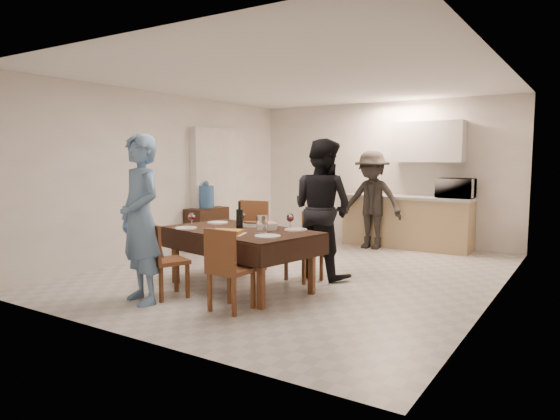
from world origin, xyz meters
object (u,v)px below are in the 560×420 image
(person_kitchen, at_px, (372,200))
(water_jug, at_px, (206,197))
(console, at_px, (207,228))
(savoury_tart, at_px, (227,232))
(person_far, at_px, (322,209))
(person_near, at_px, (141,219))
(dining_table, at_px, (240,232))
(microwave, at_px, (456,188))
(water_pitcher, at_px, (262,224))
(wine_bottle, at_px, (239,215))

(person_kitchen, bearing_deg, water_jug, -146.99)
(console, height_order, savoury_tart, savoury_tart)
(savoury_tart, height_order, person_far, person_far)
(console, height_order, person_near, person_near)
(console, bearing_deg, water_jug, 0.00)
(person_kitchen, bearing_deg, savoury_tart, -92.98)
(dining_table, distance_m, person_kitchen, 3.38)
(person_far, relative_size, person_kitchen, 1.08)
(water_jug, relative_size, microwave, 0.66)
(microwave, xyz_separation_m, person_kitchen, (-1.30, -0.45, -0.23))
(savoury_tart, xyz_separation_m, person_near, (-0.65, -0.67, 0.17))
(dining_table, relative_size, person_near, 1.10)
(water_pitcher, bearing_deg, dining_table, 171.87)
(microwave, distance_m, person_far, 2.96)
(dining_table, bearing_deg, console, 151.24)
(water_pitcher, relative_size, person_far, 0.11)
(person_near, bearing_deg, wine_bottle, 83.10)
(person_kitchen, bearing_deg, microwave, 19.07)
(dining_table, height_order, person_near, person_near)
(console, xyz_separation_m, person_kitchen, (2.40, 1.56, 0.49))
(water_jug, relative_size, person_kitchen, 0.23)
(wine_bottle, relative_size, person_near, 0.18)
(console, distance_m, person_far, 2.81)
(wine_bottle, distance_m, person_near, 1.21)
(water_jug, distance_m, water_pitcher, 3.08)
(savoury_tart, bearing_deg, wine_bottle, 109.23)
(microwave, bearing_deg, console, 28.49)
(dining_table, relative_size, water_jug, 5.18)
(wine_bottle, distance_m, person_kitchen, 3.33)
(console, distance_m, person_kitchen, 2.90)
(microwave, height_order, person_far, person_far)
(dining_table, relative_size, wine_bottle, 6.06)
(console, bearing_deg, microwave, 28.49)
(water_pitcher, bearing_deg, person_near, -131.99)
(savoury_tart, height_order, microwave, microwave)
(dining_table, distance_m, microwave, 4.15)
(console, xyz_separation_m, water_pitcher, (2.45, -1.86, 0.46))
(water_jug, relative_size, person_far, 0.21)
(water_jug, distance_m, wine_bottle, 2.70)
(person_kitchen, bearing_deg, wine_bottle, -95.94)
(water_jug, bearing_deg, person_kitchen, 33.01)
(microwave, bearing_deg, water_pitcher, 72.13)
(water_jug, bearing_deg, wine_bottle, -40.56)
(dining_table, height_order, person_kitchen, person_kitchen)
(console, distance_m, wine_bottle, 2.75)
(water_pitcher, distance_m, microwave, 4.07)
(wine_bottle, bearing_deg, microwave, 66.38)
(person_far, bearing_deg, console, -6.14)
(dining_table, distance_m, water_pitcher, 0.38)
(water_jug, xyz_separation_m, person_kitchen, (2.40, 1.56, -0.06))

